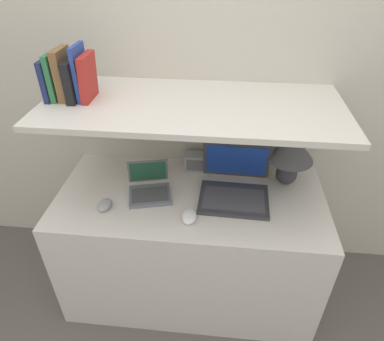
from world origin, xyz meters
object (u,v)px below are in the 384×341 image
Objects in this scene: laptop_large at (235,186)px; book_green at (55,76)px; table_lamp at (291,151)px; second_mouse at (105,205)px; router_box at (196,161)px; book_blue at (80,73)px; book_brown at (63,74)px; laptop_small at (149,188)px; book_black at (74,79)px; book_red at (88,77)px; book_navy at (50,78)px; computer_mouse at (189,216)px.

book_green is at bearing 177.29° from laptop_large.
second_mouse is at bearing -161.68° from table_lamp.
book_blue is (-0.51, -0.17, 0.56)m from router_box.
book_blue reaches higher than book_brown.
table_lamp reaches higher than laptop_small.
second_mouse is (-0.20, -0.14, -0.02)m from laptop_small.
book_black is at bearing 0.00° from book_brown.
book_red is (0.11, 0.00, -0.01)m from book_brown.
book_green is 1.13× the size of book_black.
second_mouse is 0.56× the size of book_navy.
laptop_small is 2.47× the size of second_mouse.
book_red reaches higher than book_navy.
second_mouse is at bearing -66.90° from book_blue.
computer_mouse is 0.83m from book_black.
book_brown is at bearing 0.00° from book_green.
book_green is at bearing 180.00° from book_red.
second_mouse is 0.63m from book_blue.
book_red reaches higher than laptop_large.
table_lamp reaches higher than second_mouse.
computer_mouse is at bearing -22.93° from book_brown.
book_black is at bearing 155.35° from computer_mouse.
second_mouse is 0.64m from book_brown.
book_blue reaches higher than book_black.
book_brown is at bearing -163.63° from router_box.
book_red is (0.03, 0.00, -0.02)m from book_blue.
laptop_small is (-0.72, -0.17, -0.17)m from table_lamp.
book_blue is at bearing 165.33° from laptop_small.
table_lamp is 1.34× the size of book_brown.
router_box is 0.56× the size of book_brown.
book_navy reaches higher than table_lamp.
laptop_large is 1.93× the size of book_black.
laptop_large is at bearing -2.62° from book_navy.
book_black is (-0.32, 0.08, 0.54)m from laptop_small.
laptop_small is at bearing -131.49° from router_box.
laptop_small reaches higher than second_mouse.
table_lamp is at bearing 4.44° from book_navy.
table_lamp is at bearing -9.58° from router_box.
laptop_large is at bearing -3.02° from book_black.
computer_mouse is 0.84× the size of router_box.
laptop_large is (-0.28, -0.13, -0.15)m from table_lamp.
table_lamp is 2.87× the size of computer_mouse.
table_lamp is 2.40× the size of router_box.
laptop_small is at bearing -11.55° from book_brown.
book_navy is (-0.88, 0.04, 0.53)m from laptop_large.
router_box is (0.22, 0.25, 0.01)m from laptop_small.
computer_mouse is 0.47× the size of book_brown.
table_lamp is 0.63m from computer_mouse.
book_navy is 0.12m from book_black.
book_red reaches higher than computer_mouse.
book_brown reaches higher than book_navy.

